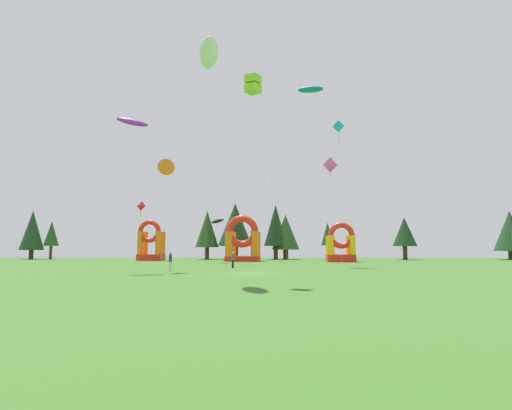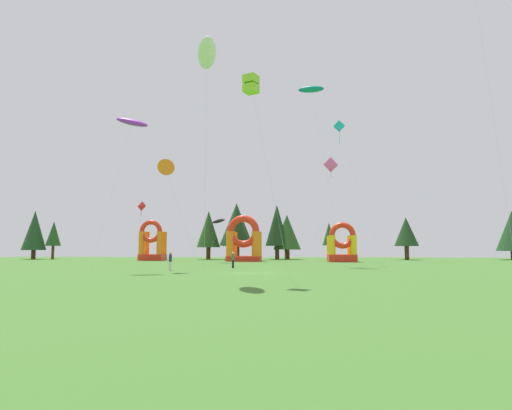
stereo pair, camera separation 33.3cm
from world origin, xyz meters
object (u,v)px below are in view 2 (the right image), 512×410
(kite_purple_parafoil, at_px, (132,122))
(kite_black_parafoil, at_px, (218,221))
(kite_white_parafoil, at_px, (207,53))
(inflatable_red_slide, at_px, (152,245))
(kite_lime_box, at_px, (251,84))
(kite_teal_parafoil, at_px, (311,89))
(kite_pink_diamond, at_px, (331,166))
(kite_cyan_diamond, at_px, (339,128))
(kite_red_diamond, at_px, (141,207))
(person_left_edge, at_px, (233,258))
(inflatable_yellow_castle, at_px, (342,247))
(kite_orange_delta, at_px, (165,170))
(person_near_camera, at_px, (170,260))
(inflatable_blue_arch, at_px, (244,243))

(kite_purple_parafoil, relative_size, kite_black_parafoil, 2.25)
(kite_white_parafoil, distance_m, inflatable_red_slide, 50.50)
(kite_purple_parafoil, height_order, kite_lime_box, kite_purple_parafoil)
(kite_purple_parafoil, bearing_deg, kite_teal_parafoil, 38.01)
(kite_pink_diamond, distance_m, kite_cyan_diamond, 7.58)
(kite_red_diamond, distance_m, kite_white_parafoil, 24.61)
(kite_purple_parafoil, bearing_deg, kite_red_diamond, 102.47)
(kite_black_parafoil, xyz_separation_m, kite_teal_parafoil, (13.18, -8.92, 16.17))
(person_left_edge, bearing_deg, kite_pink_diamond, 145.22)
(inflatable_yellow_castle, bearing_deg, inflatable_red_slide, 171.87)
(kite_cyan_diamond, bearing_deg, kite_orange_delta, -138.61)
(kite_teal_parafoil, relative_size, kite_white_parafoil, 1.39)
(kite_cyan_diamond, bearing_deg, person_near_camera, -140.86)
(inflatable_red_slide, bearing_deg, kite_teal_parafoil, -36.94)
(kite_black_parafoil, distance_m, inflatable_red_slide, 17.61)
(kite_black_parafoil, relative_size, person_left_edge, 3.72)
(kite_cyan_diamond, xyz_separation_m, kite_white_parafoil, (-12.47, -29.33, -2.75))
(kite_purple_parafoil, height_order, kite_teal_parafoil, kite_teal_parafoil)
(kite_red_diamond, height_order, inflatable_red_slide, kite_red_diamond)
(kite_purple_parafoil, relative_size, person_near_camera, 8.32)
(kite_white_parafoil, bearing_deg, kite_cyan_diamond, 66.97)
(inflatable_yellow_castle, bearing_deg, kite_orange_delta, -125.82)
(kite_pink_diamond, relative_size, kite_cyan_diamond, 0.69)
(person_near_camera, relative_size, inflatable_yellow_castle, 0.29)
(kite_orange_delta, xyz_separation_m, kite_red_diamond, (-4.85, 7.44, -2.94))
(kite_purple_parafoil, relative_size, kite_white_parafoil, 0.91)
(kite_pink_diamond, relative_size, person_near_camera, 7.26)
(kite_red_diamond, distance_m, inflatable_blue_arch, 24.57)
(kite_lime_box, bearing_deg, kite_teal_parafoil, 78.14)
(person_near_camera, bearing_deg, kite_teal_parafoil, -119.40)
(kite_pink_diamond, bearing_deg, inflatable_yellow_castle, 79.17)
(kite_red_diamond, xyz_separation_m, person_near_camera, (5.16, -5.92, -5.82))
(kite_cyan_diamond, bearing_deg, kite_pink_diamond, -110.23)
(kite_pink_diamond, xyz_separation_m, inflatable_red_slide, (-28.84, 20.45, -9.61))
(kite_red_diamond, xyz_separation_m, person_left_edge, (10.70, -0.46, -5.83))
(kite_purple_parafoil, distance_m, kite_white_parafoil, 14.89)
(kite_orange_delta, xyz_separation_m, kite_purple_parafoil, (-2.95, -1.18, 4.43))
(kite_cyan_diamond, relative_size, inflatable_yellow_castle, 3.08)
(kite_purple_parafoil, bearing_deg, inflatable_blue_arch, 76.03)
(kite_orange_delta, xyz_separation_m, kite_teal_parafoil, (14.98, 12.84, 12.43))
(kite_teal_parafoil, height_order, kite_lime_box, kite_teal_parafoil)
(kite_pink_diamond, height_order, kite_lime_box, kite_lime_box)
(kite_white_parafoil, height_order, kite_lime_box, kite_white_parafoil)
(kite_black_parafoil, height_order, person_near_camera, kite_black_parafoil)
(kite_red_diamond, relative_size, kite_cyan_diamond, 0.39)
(kite_purple_parafoil, relative_size, kite_red_diamond, 2.03)
(kite_orange_delta, relative_size, kite_black_parafoil, 1.62)
(person_left_edge, bearing_deg, kite_cyan_diamond, 156.84)
(kite_black_parafoil, relative_size, person_near_camera, 3.69)
(inflatable_yellow_castle, bearing_deg, kite_cyan_diamond, -97.07)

